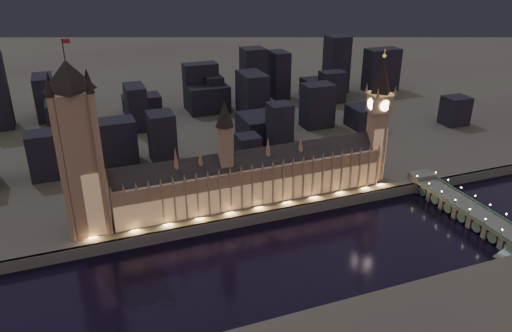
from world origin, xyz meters
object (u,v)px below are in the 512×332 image
object	(u,v)px
palace_of_westminster	(251,177)
westminster_bridge	(464,209)
victoria_tower	(78,142)
elizabeth_tower	(379,110)

from	to	relation	value
palace_of_westminster	westminster_bridge	world-z (taller)	palace_of_westminster
victoria_tower	elizabeth_tower	world-z (taller)	victoria_tower
westminster_bridge	victoria_tower	bearing A→B (deg)	165.55
palace_of_westminster	elizabeth_tower	world-z (taller)	elizabeth_tower
victoria_tower	palace_of_westminster	bearing A→B (deg)	-0.09
elizabeth_tower	westminster_bridge	bearing A→B (deg)	-61.34
palace_of_westminster	westminster_bridge	distance (m)	155.61
palace_of_westminster	victoria_tower	bearing A→B (deg)	179.91
victoria_tower	westminster_bridge	world-z (taller)	victoria_tower
palace_of_westminster	elizabeth_tower	distance (m)	111.26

